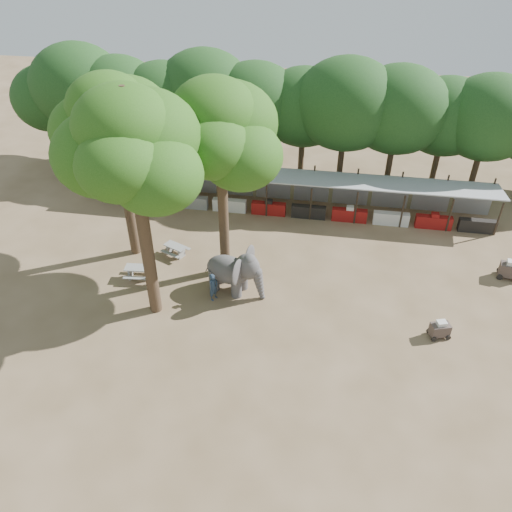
% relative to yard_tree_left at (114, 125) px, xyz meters
% --- Properties ---
extents(ground, '(100.00, 100.00, 0.00)m').
position_rel_yard_tree_left_xyz_m(ground, '(9.13, -7.19, -8.20)').
color(ground, brown).
rests_on(ground, ground).
extents(vendor_stalls, '(28.00, 2.99, 2.80)m').
position_rel_yard_tree_left_xyz_m(vendor_stalls, '(9.13, 6.65, -7.02)').
color(vendor_stalls, '#979A9E').
rests_on(vendor_stalls, ground).
extents(yard_tree_left, '(7.10, 6.90, 11.02)m').
position_rel_yard_tree_left_xyz_m(yard_tree_left, '(0.00, 0.00, 0.00)').
color(yard_tree_left, '#332316').
rests_on(yard_tree_left, ground).
extents(yard_tree_center, '(7.10, 6.90, 12.04)m').
position_rel_yard_tree_left_xyz_m(yard_tree_center, '(3.00, -5.00, 1.01)').
color(yard_tree_center, '#332316').
rests_on(yard_tree_center, ground).
extents(yard_tree_back, '(7.10, 6.90, 11.36)m').
position_rel_yard_tree_left_xyz_m(yard_tree_back, '(6.00, -1.00, 0.34)').
color(yard_tree_back, '#332316').
rests_on(yard_tree_back, ground).
extents(backdrop_trees, '(46.46, 5.95, 8.33)m').
position_rel_yard_tree_left_xyz_m(backdrop_trees, '(9.13, 11.81, -2.69)').
color(backdrop_trees, '#332316').
rests_on(backdrop_trees, ground).
extents(elephant, '(3.71, 2.71, 2.75)m').
position_rel_yard_tree_left_xyz_m(elephant, '(7.07, -2.93, -6.83)').
color(elephant, '#403D3E').
rests_on(elephant, ground).
extents(handler, '(0.63, 0.72, 1.68)m').
position_rel_yard_tree_left_xyz_m(handler, '(6.04, -3.85, -7.36)').
color(handler, '#26384C').
rests_on(handler, ground).
extents(picnic_table_near, '(1.67, 1.53, 0.78)m').
position_rel_yard_tree_left_xyz_m(picnic_table_near, '(1.30, -2.72, -7.69)').
color(picnic_table_near, gray).
rests_on(picnic_table_near, ground).
extents(picnic_table_far, '(1.81, 1.74, 0.71)m').
position_rel_yard_tree_left_xyz_m(picnic_table_far, '(2.74, -0.14, -7.74)').
color(picnic_table_far, gray).
rests_on(picnic_table_far, ground).
extents(cart_front, '(1.19, 0.95, 1.01)m').
position_rel_yard_tree_left_xyz_m(cart_front, '(17.98, -4.85, -7.70)').
color(cart_front, '#3B2E29').
rests_on(cart_front, ground).
extents(cart_back, '(1.37, 1.05, 1.20)m').
position_rel_yard_tree_left_xyz_m(cart_back, '(22.62, 0.80, -7.61)').
color(cart_back, '#3B2E29').
rests_on(cart_back, ground).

